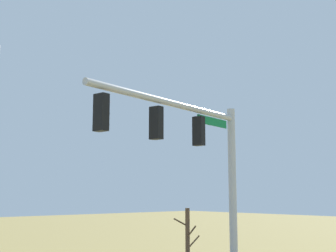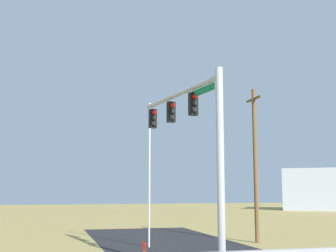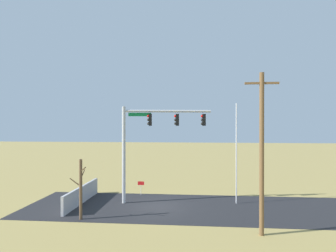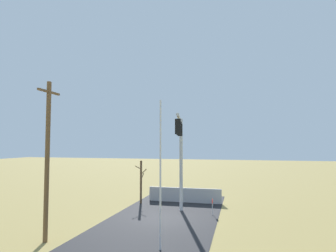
% 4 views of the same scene
% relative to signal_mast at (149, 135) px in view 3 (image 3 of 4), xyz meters
% --- Properties ---
extents(ground_plane, '(160.00, 160.00, 0.00)m').
position_rel_signal_mast_xyz_m(ground_plane, '(-0.85, 1.13, -5.44)').
color(ground_plane, '#9E894C').
extents(road_surface, '(28.00, 8.00, 0.01)m').
position_rel_signal_mast_xyz_m(road_surface, '(-4.85, 1.13, -5.44)').
color(road_surface, '#232326').
rests_on(road_surface, ground_plane).
extents(sidewalk_corner, '(6.00, 6.00, 0.01)m').
position_rel_signal_mast_xyz_m(sidewalk_corner, '(2.96, 0.34, -5.44)').
color(sidewalk_corner, '#B7B5AD').
rests_on(sidewalk_corner, ground_plane).
extents(retaining_fence, '(0.20, 6.96, 1.35)m').
position_rel_signal_mast_xyz_m(retaining_fence, '(5.28, 0.68, -4.77)').
color(retaining_fence, '#A8A8AD').
rests_on(retaining_fence, ground_plane).
extents(signal_mast, '(7.08, 1.44, 7.68)m').
position_rel_signal_mast_xyz_m(signal_mast, '(0.00, 0.00, 0.00)').
color(signal_mast, '#B2B5BA').
rests_on(signal_mast, ground_plane).
extents(flagpole, '(0.10, 0.10, 7.93)m').
position_rel_signal_mast_xyz_m(flagpole, '(-6.95, -0.35, -1.48)').
color(flagpole, silver).
rests_on(flagpole, ground_plane).
extents(utility_pole, '(1.90, 0.26, 9.19)m').
position_rel_signal_mast_xyz_m(utility_pole, '(-7.44, 6.28, -0.68)').
color(utility_pole, brown).
rests_on(utility_pole, ground_plane).
extents(bare_tree, '(1.27, 1.02, 3.96)m').
position_rel_signal_mast_xyz_m(bare_tree, '(3.81, 4.56, -3.40)').
color(bare_tree, brown).
rests_on(bare_tree, ground_plane).
extents(open_sign, '(0.56, 0.04, 1.22)m').
position_rel_signal_mast_xyz_m(open_sign, '(1.07, -2.33, -4.54)').
color(open_sign, silver).
rests_on(open_sign, ground_plane).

